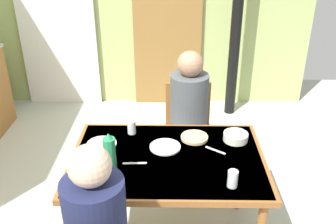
{
  "coord_description": "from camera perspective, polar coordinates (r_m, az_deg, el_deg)",
  "views": [
    {
      "loc": [
        0.47,
        -2.15,
        2.09
      ],
      "look_at": [
        0.44,
        0.03,
        0.97
      ],
      "focal_mm": 40.36,
      "sensor_mm": 36.0,
      "label": 1
    }
  ],
  "objects": [
    {
      "name": "cutlery_knife_far",
      "position": [
        2.4,
        -5.04,
        -7.71
      ],
      "size": [
        0.15,
        0.02,
        0.0
      ],
      "primitive_type": "cube",
      "rotation": [
        0.0,
        0.0,
        0.06
      ],
      "color": "silver",
      "rests_on": "dining_table"
    },
    {
      "name": "drinking_glass_by_far_diner",
      "position": [
        2.21,
        9.74,
        -9.91
      ],
      "size": [
        0.06,
        0.06,
        0.1
      ],
      "primitive_type": "cylinder",
      "color": "silver",
      "rests_on": "dining_table"
    },
    {
      "name": "curtain_panel",
      "position": [
        4.64,
        -16.79,
        14.62
      ],
      "size": [
        0.9,
        0.03,
        2.34
      ],
      "primitive_type": "cube",
      "color": "white",
      "rests_on": "ground_plane"
    },
    {
      "name": "serving_bowl_center",
      "position": [
        2.65,
        10.18,
        -3.71
      ],
      "size": [
        0.17,
        0.17,
        0.05
      ],
      "primitive_type": "cylinder",
      "color": "silver",
      "rests_on": "dining_table"
    },
    {
      "name": "person_far_diner",
      "position": [
        2.98,
        3.22,
        1.04
      ],
      "size": [
        0.3,
        0.37,
        0.77
      ],
      "rotation": [
        0.0,
        0.0,
        3.14
      ],
      "color": "#494E53",
      "rests_on": "ground_plane"
    },
    {
      "name": "cutlery_fork_near",
      "position": [
        2.42,
        -11.83,
        -7.93
      ],
      "size": [
        0.13,
        0.1,
        0.0
      ],
      "primitive_type": "cube",
      "rotation": [
        0.0,
        0.0,
        5.66
      ],
      "color": "silver",
      "rests_on": "dining_table"
    },
    {
      "name": "cutlery_knife_near",
      "position": [
        2.53,
        7.18,
        -5.77
      ],
      "size": [
        0.13,
        0.1,
        0.0
      ],
      "primitive_type": "cube",
      "rotation": [
        0.0,
        0.0,
        5.67
      ],
      "color": "silver",
      "rests_on": "dining_table"
    },
    {
      "name": "drinking_glass_by_near_diner",
      "position": [
        2.69,
        -5.52,
        -2.29
      ],
      "size": [
        0.06,
        0.06,
        0.1
      ],
      "primitive_type": "cylinder",
      "color": "silver",
      "rests_on": "dining_table"
    },
    {
      "name": "dinner_plate_near_left",
      "position": [
        2.54,
        -0.43,
        -5.29
      ],
      "size": [
        0.21,
        0.21,
        0.01
      ],
      "primitive_type": "cylinder",
      "color": "white",
      "rests_on": "dining_table"
    },
    {
      "name": "door_wooden",
      "position": [
        4.5,
        -0.08,
        13.13
      ],
      "size": [
        0.8,
        0.05,
        2.0
      ],
      "primitive_type": "cube",
      "color": "olive",
      "rests_on": "ground_plane"
    },
    {
      "name": "person_near_diner",
      "position": [
        1.94,
        -10.7,
        -15.95
      ],
      "size": [
        0.3,
        0.37,
        0.77
      ],
      "color": "#192050",
      "rests_on": "ground_plane"
    },
    {
      "name": "water_bottle_green_near",
      "position": [
        2.23,
        -8.74,
        -6.69
      ],
      "size": [
        0.07,
        0.07,
        0.3
      ],
      "color": "#23854D",
      "rests_on": "dining_table"
    },
    {
      "name": "dinner_plate_near_right",
      "position": [
        2.61,
        -9.99,
        -4.79
      ],
      "size": [
        0.2,
        0.2,
        0.01
      ],
      "primitive_type": "cylinder",
      "color": "white",
      "rests_on": "dining_table"
    },
    {
      "name": "dining_table",
      "position": [
        2.49,
        -0.05,
        -8.3
      ],
      "size": [
        1.25,
        0.86,
        0.72
      ],
      "color": "brown",
      "rests_on": "ground_plane"
    },
    {
      "name": "bread_plate_sliced",
      "position": [
        2.64,
        4.01,
        -3.85
      ],
      "size": [
        0.19,
        0.19,
        0.02
      ],
      "primitive_type": "cylinder",
      "color": "#DBB77A",
      "rests_on": "dining_table"
    },
    {
      "name": "chair_far_diner",
      "position": [
        3.23,
        3.0,
        -2.41
      ],
      "size": [
        0.4,
        0.4,
        0.87
      ],
      "rotation": [
        0.0,
        0.0,
        3.14
      ],
      "color": "brown",
      "rests_on": "ground_plane"
    }
  ]
}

